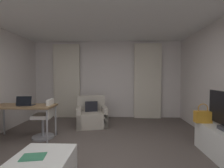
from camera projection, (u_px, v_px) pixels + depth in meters
The scene contains 10 objects.
ground_plane at pixel (94, 162), 2.64m from camera, with size 12.00×12.00×0.00m, color #564C47.
wall_window at pixel (107, 80), 5.61m from camera, with size 5.12×0.06×2.60m.
curtain_left_panel at pixel (67, 81), 5.54m from camera, with size 0.90×0.06×2.50m.
curtain_right_panel at pixel (148, 81), 5.42m from camera, with size 0.90×0.06×2.50m.
armchair at pixel (92, 116), 4.64m from camera, with size 0.99×0.96×0.82m.
desk at pixel (24, 108), 3.63m from camera, with size 1.37×0.56×0.76m.
desk_chair at pixel (45, 121), 3.70m from camera, with size 0.48×0.48×0.88m.
laptop at pixel (25, 104), 3.57m from camera, with size 0.34×0.27×0.22m.
magazine_open at pixel (33, 157), 1.99m from camera, with size 0.31×0.25×0.01m.
handbag_primary at pixel (203, 116), 3.13m from camera, with size 0.30×0.14×0.37m.
Camera 1 is at (0.41, -2.57, 1.39)m, focal length 25.97 mm.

